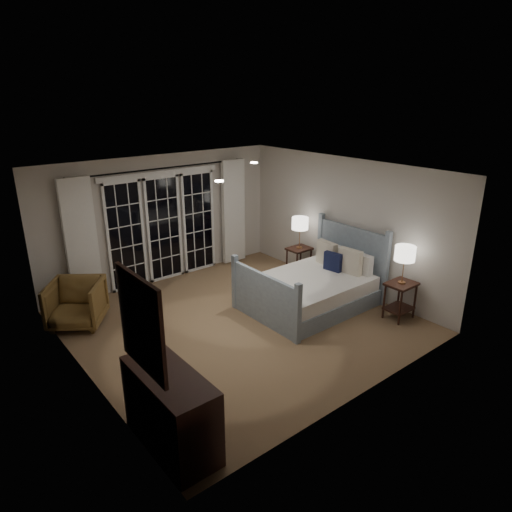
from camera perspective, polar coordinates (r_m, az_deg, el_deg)
floor at (r=7.67m, az=-2.10°, el=-8.26°), size 5.00×5.00×0.00m
ceiling at (r=6.85m, az=-2.36°, el=10.48°), size 5.00×5.00×0.00m
wall_left at (r=6.12m, az=-21.35°, el=-4.36°), size 0.02×5.00×2.50m
wall_right at (r=8.82m, az=10.91°, el=3.96°), size 0.02×5.00×2.50m
wall_back at (r=9.21m, az=-11.63°, el=4.59°), size 5.00×0.02×2.50m
wall_front at (r=5.52m, az=13.64°, el=-6.16°), size 5.00×0.02×2.50m
french_doors at (r=9.21m, az=-11.44°, el=3.58°), size 2.50×0.04×2.20m
curtain_rod at (r=8.91m, az=-11.78°, el=10.67°), size 3.50×0.03×0.03m
curtain_left at (r=8.53m, az=-21.01°, el=1.72°), size 0.55×0.10×2.25m
curtain_right at (r=9.97m, az=-2.84°, el=5.55°), size 0.55×0.10×2.25m
downlight_a at (r=7.81m, az=-0.25°, el=11.59°), size 0.12×0.12×0.01m
downlight_b at (r=6.19m, az=-4.63°, el=9.31°), size 0.12×0.12×0.01m
bed at (r=8.18m, az=7.09°, el=-4.00°), size 2.19×1.57×1.27m
nightstand_left at (r=8.00m, az=17.58°, el=-4.67°), size 0.49×0.39×0.64m
nightstand_right at (r=9.41m, az=5.38°, el=-0.18°), size 0.47×0.38×0.61m
lamp_left at (r=7.73m, az=18.14°, el=0.27°), size 0.33×0.33×0.64m
lamp_right at (r=9.19m, az=5.53°, el=4.05°), size 0.33×0.33×0.64m
armchair at (r=7.98m, az=-21.55°, el=-5.55°), size 1.15×1.15×0.76m
dresser at (r=5.18m, az=-10.60°, el=-18.37°), size 0.53×1.25×0.89m
mirror at (r=4.50m, az=-14.15°, el=-8.23°), size 0.05×0.85×1.00m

